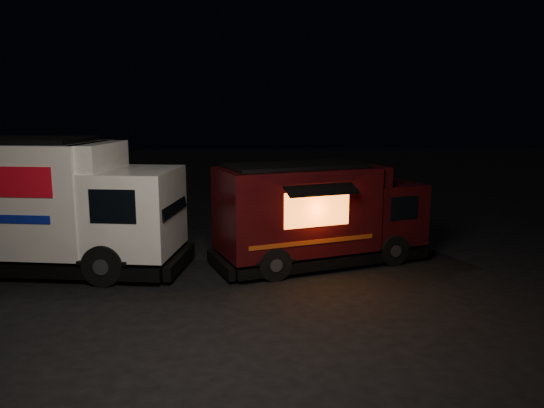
{
  "coord_description": "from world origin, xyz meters",
  "views": [
    {
      "loc": [
        0.34,
        -10.88,
        3.98
      ],
      "look_at": [
        1.17,
        2.0,
        1.61
      ],
      "focal_mm": 35.0,
      "sensor_mm": 36.0,
      "label": 1
    }
  ],
  "objects": [
    {
      "name": "white_truck",
      "position": [
        -4.55,
        2.23,
        1.63
      ],
      "size": [
        7.49,
        3.58,
        3.26
      ],
      "primitive_type": null,
      "rotation": [
        0.0,
        0.0,
        -0.16
      ],
      "color": "white",
      "rests_on": "ground"
    },
    {
      "name": "red_truck",
      "position": [
        2.47,
        2.32,
        1.3
      ],
      "size": [
        5.96,
        3.72,
        2.61
      ],
      "primitive_type": null,
      "rotation": [
        0.0,
        0.0,
        0.32
      ],
      "color": "#360A09",
      "rests_on": "ground"
    },
    {
      "name": "ground",
      "position": [
        0.0,
        0.0,
        0.0
      ],
      "size": [
        80.0,
        80.0,
        0.0
      ],
      "primitive_type": "plane",
      "color": "black",
      "rests_on": "ground"
    }
  ]
}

